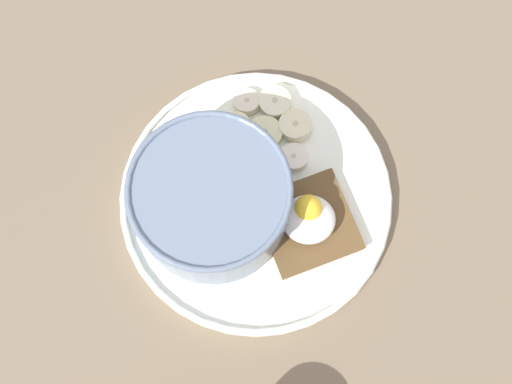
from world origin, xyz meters
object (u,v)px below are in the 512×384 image
object	(u,v)px
oatmeal_bowl	(211,200)
banana_slice_right	(247,102)
toast_slice	(307,224)
banana_slice_left	(265,133)
poached_egg	(309,217)
banana_slice_back	(275,103)
banana_slice_outer	(236,127)
banana_slice_inner	(293,158)
banana_slice_front	(295,126)

from	to	relation	value
oatmeal_bowl	banana_slice_right	world-z (taller)	oatmeal_bowl
toast_slice	banana_slice_left	world-z (taller)	same
oatmeal_bowl	poached_egg	xyz separation A→B (cm)	(8.98, -1.38, -0.95)
banana_slice_back	banana_slice_outer	distance (cm)	4.58
poached_egg	banana_slice_back	size ratio (longest dim) A/B	1.47
oatmeal_bowl	toast_slice	world-z (taller)	oatmeal_bowl
toast_slice	banana_slice_right	distance (cm)	13.83
banana_slice_inner	poached_egg	bearing A→B (deg)	-79.52
oatmeal_bowl	banana_slice_outer	distance (cm)	9.07
oatmeal_bowl	banana_slice_left	xyz separation A→B (cm)	(4.99, 7.61, -2.93)
banana_slice_left	banana_slice_inner	size ratio (longest dim) A/B	1.19
oatmeal_bowl	banana_slice_inner	bearing A→B (deg)	33.11
banana_slice_right	banana_slice_inner	xyz separation A→B (cm)	(4.59, -5.90, 0.03)
oatmeal_bowl	poached_egg	size ratio (longest dim) A/B	2.95
oatmeal_bowl	banana_slice_back	distance (cm)	12.70
banana_slice_front	banana_slice_right	world-z (taller)	banana_slice_front
banana_slice_front	banana_slice_back	world-z (taller)	banana_slice_front
banana_slice_back	oatmeal_bowl	bearing A→B (deg)	-118.89
oatmeal_bowl	toast_slice	distance (cm)	9.56
oatmeal_bowl	banana_slice_back	bearing A→B (deg)	61.11
oatmeal_bowl	toast_slice	xyz separation A→B (cm)	(9.00, -1.58, -2.80)
oatmeal_bowl	banana_slice_right	xyz separation A→B (cm)	(3.20, 10.98, -2.92)
banana_slice_right	banana_slice_front	bearing A→B (deg)	-28.62
oatmeal_bowl	banana_slice_front	distance (cm)	11.89
poached_egg	banana_slice_inner	size ratio (longest dim) A/B	1.45
banana_slice_right	banana_slice_outer	size ratio (longest dim) A/B	0.98
banana_slice_left	banana_slice_front	bearing A→B (deg)	13.84
poached_egg	banana_slice_right	bearing A→B (deg)	115.08
toast_slice	banana_slice_front	distance (cm)	9.99
toast_slice	banana_slice_inner	bearing A→B (deg)	100.28
banana_slice_left	banana_slice_inner	distance (cm)	3.78
banana_slice_left	banana_slice_back	xyz separation A→B (cm)	(1.00, 3.23, 0.14)
banana_slice_back	banana_slice_front	bearing A→B (deg)	-50.95
oatmeal_bowl	banana_slice_left	bearing A→B (deg)	56.77
oatmeal_bowl	banana_slice_front	size ratio (longest dim) A/B	3.20
banana_slice_left	banana_slice_right	world-z (taller)	same
oatmeal_bowl	banana_slice_outer	size ratio (longest dim) A/B	4.11
banana_slice_left	toast_slice	bearing A→B (deg)	-66.46
toast_slice	banana_slice_back	world-z (taller)	banana_slice_back
banana_slice_front	banana_slice_right	size ratio (longest dim) A/B	1.31
toast_slice	oatmeal_bowl	bearing A→B (deg)	170.02
toast_slice	poached_egg	distance (cm)	1.86
banana_slice_right	banana_slice_outer	world-z (taller)	same
poached_egg	banana_slice_left	size ratio (longest dim) A/B	1.21
oatmeal_bowl	banana_slice_inner	xyz separation A→B (cm)	(7.79, 5.08, -2.90)
banana_slice_outer	banana_slice_back	bearing A→B (deg)	33.48
poached_egg	banana_slice_left	world-z (taller)	poached_egg
toast_slice	banana_slice_right	world-z (taller)	same
poached_egg	banana_slice_right	xyz separation A→B (cm)	(-5.78, 12.36, -1.98)
banana_slice_back	poached_egg	bearing A→B (deg)	-76.21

